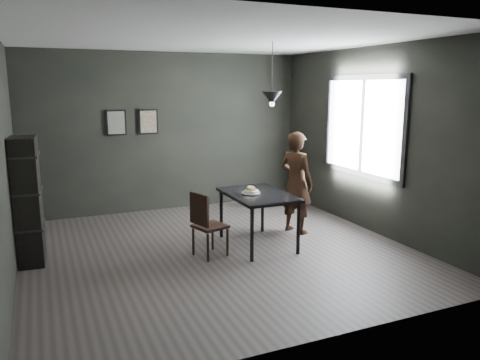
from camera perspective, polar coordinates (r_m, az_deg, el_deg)
name	(u,v)px	position (r m, az deg, el deg)	size (l,w,h in m)	color
ground	(218,251)	(6.47, -2.70, -8.60)	(5.00, 5.00, 0.00)	#332D2C
back_wall	(168,132)	(8.51, -8.81, 5.78)	(5.00, 0.10, 2.80)	black
ceiling	(216,38)	(6.11, -2.95, 16.91)	(5.00, 5.00, 0.02)	silver
window_assembly	(362,126)	(7.51, 14.66, 6.35)	(0.04, 1.96, 1.56)	white
cafe_table	(258,199)	(6.50, 2.20, -2.31)	(0.80, 1.20, 0.75)	black
white_plate	(251,193)	(6.46, 1.35, -1.62)	(0.23, 0.23, 0.01)	silver
donut_pile	(251,191)	(6.46, 1.35, -1.30)	(0.23, 0.23, 0.10)	#F6E3BF
woman	(296,183)	(7.12, 6.88, -0.32)	(0.57, 0.37, 1.55)	black
wood_chair	(205,221)	(6.11, -4.25, -4.97)	(0.47, 0.47, 0.87)	black
shelf_unit	(28,201)	(6.39, -24.47, -2.37)	(0.30, 0.54, 1.61)	black
pendant_lamp	(272,98)	(6.52, 3.92, 9.96)	(0.28, 0.28, 0.86)	black
framed_print_left	(116,123)	(8.28, -14.87, 6.77)	(0.34, 0.04, 0.44)	black
framed_print_right	(148,122)	(8.38, -11.12, 6.99)	(0.34, 0.04, 0.44)	black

